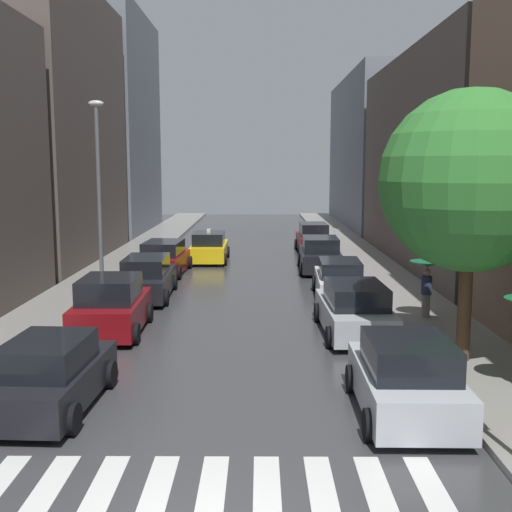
% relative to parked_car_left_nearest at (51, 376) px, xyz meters
% --- Properties ---
extents(ground_plane, '(28.00, 72.00, 0.04)m').
position_rel_parked_car_left_nearest_xyz_m(ground_plane, '(3.75, 18.44, -0.77)').
color(ground_plane, '#39393C').
extents(sidewalk_left, '(3.00, 72.00, 0.15)m').
position_rel_parked_car_left_nearest_xyz_m(sidewalk_left, '(-2.75, 18.44, -0.67)').
color(sidewalk_left, gray).
rests_on(sidewalk_left, ground).
extents(sidewalk_right, '(3.00, 72.00, 0.15)m').
position_rel_parked_car_left_nearest_xyz_m(sidewalk_right, '(10.25, 18.44, -0.67)').
color(sidewalk_right, gray).
rests_on(sidewalk_right, ground).
extents(crosswalk_stripes, '(7.65, 2.20, 0.01)m').
position_rel_parked_car_left_nearest_xyz_m(crosswalk_stripes, '(3.75, -3.37, -0.74)').
color(crosswalk_stripes, silver).
rests_on(crosswalk_stripes, ground).
extents(building_left_mid, '(6.00, 14.40, 14.53)m').
position_rel_parked_car_left_nearest_xyz_m(building_left_mid, '(-7.25, 21.57, 6.52)').
color(building_left_mid, '#564C47').
rests_on(building_left_mid, ground).
extents(building_left_far, '(6.00, 13.60, 16.63)m').
position_rel_parked_car_left_nearest_xyz_m(building_left_far, '(-7.25, 36.75, 7.57)').
color(building_left_far, slate).
rests_on(building_left_far, ground).
extents(building_right_mid, '(6.00, 20.86, 10.89)m').
position_rel_parked_car_left_nearest_xyz_m(building_right_mid, '(14.75, 20.32, 4.70)').
color(building_right_mid, '#564C47').
rests_on(building_right_mid, ground).
extents(building_right_far, '(6.00, 21.10, 12.61)m').
position_rel_parked_car_left_nearest_xyz_m(building_right_far, '(14.75, 42.28, 5.56)').
color(building_right_far, slate).
rests_on(building_right_far, ground).
extents(parked_car_left_nearest, '(2.14, 4.13, 1.60)m').
position_rel_parked_car_left_nearest_xyz_m(parked_car_left_nearest, '(0.00, 0.00, 0.00)').
color(parked_car_left_nearest, black).
rests_on(parked_car_left_nearest, ground).
extents(parked_car_left_second, '(2.22, 4.13, 1.82)m').
position_rel_parked_car_left_nearest_xyz_m(parked_car_left_second, '(-0.15, 6.27, 0.10)').
color(parked_car_left_second, maroon).
rests_on(parked_car_left_second, ground).
extents(parked_car_left_third, '(2.13, 4.83, 1.68)m').
position_rel_parked_car_left_nearest_xyz_m(parked_car_left_third, '(0.03, 11.65, 0.04)').
color(parked_car_left_third, black).
rests_on(parked_car_left_third, ground).
extents(parked_car_left_fourth, '(2.33, 4.86, 1.62)m').
position_rel_parked_car_left_nearest_xyz_m(parked_car_left_fourth, '(-0.12, 17.23, 0.01)').
color(parked_car_left_fourth, maroon).
rests_on(parked_car_left_fourth, ground).
extents(parked_car_right_nearest, '(2.18, 4.04, 1.71)m').
position_rel_parked_car_left_nearest_xyz_m(parked_car_right_nearest, '(7.62, -0.30, 0.05)').
color(parked_car_right_nearest, '#B2B7BF').
rests_on(parked_car_right_nearest, ground).
extents(parked_car_right_second, '(2.22, 4.71, 1.65)m').
position_rel_parked_car_left_nearest_xyz_m(parked_car_right_second, '(7.49, 6.19, 0.02)').
color(parked_car_right_second, '#B2B7BF').
rests_on(parked_car_right_second, ground).
extents(parked_car_right_third, '(2.13, 4.42, 1.55)m').
position_rel_parked_car_left_nearest_xyz_m(parked_car_right_third, '(7.69, 11.62, -0.02)').
color(parked_car_right_third, silver).
rests_on(parked_car_right_third, ground).
extents(parked_car_right_fourth, '(2.24, 4.66, 1.72)m').
position_rel_parked_car_left_nearest_xyz_m(parked_car_right_fourth, '(7.53, 18.10, 0.05)').
color(parked_car_right_fourth, black).
rests_on(parked_car_right_fourth, ground).
extents(parked_car_right_fifth, '(2.05, 4.59, 1.81)m').
position_rel_parked_car_left_nearest_xyz_m(parked_car_right_fifth, '(7.74, 24.77, 0.09)').
color(parked_car_right_fifth, maroon).
rests_on(parked_car_right_fifth, ground).
extents(taxi_midroad, '(2.07, 4.38, 1.81)m').
position_rel_parked_car_left_nearest_xyz_m(taxi_midroad, '(1.75, 21.23, 0.02)').
color(taxi_midroad, yellow).
rests_on(taxi_midroad, ground).
extents(pedestrian_near_tree, '(1.17, 1.17, 1.92)m').
position_rel_parked_car_left_nearest_xyz_m(pedestrian_near_tree, '(10.15, 7.86, 0.87)').
color(pedestrian_near_tree, gray).
rests_on(pedestrian_near_tree, sidewalk_right).
extents(street_tree_right, '(4.68, 4.68, 7.06)m').
position_rel_parked_car_left_nearest_xyz_m(street_tree_right, '(9.90, 3.12, 4.11)').
color(street_tree_right, '#513823').
rests_on(street_tree_right, sidewalk_right).
extents(lamp_post_left, '(0.60, 0.28, 7.58)m').
position_rel_parked_car_left_nearest_xyz_m(lamp_post_left, '(-1.80, 11.78, 3.73)').
color(lamp_post_left, '#595B60').
rests_on(lamp_post_left, sidewalk_left).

